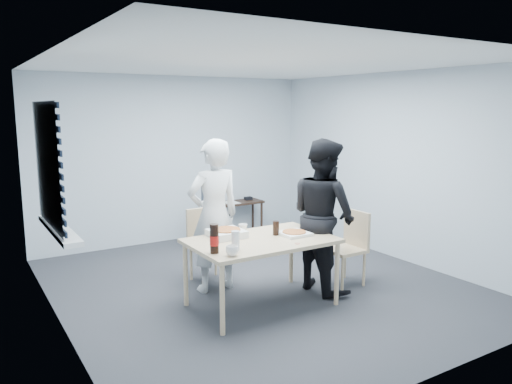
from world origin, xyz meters
TOP-DOWN VIEW (x-y plane):
  - room at (-2.20, 0.40)m, footprint 5.00×5.00m
  - dining_table at (-0.31, -0.54)m, footprint 1.51×0.96m
  - chair_far at (-0.45, 0.51)m, footprint 0.42×0.42m
  - chair_right at (0.97, -0.53)m, footprint 0.42×0.42m
  - person_white at (-0.52, 0.15)m, footprint 0.65×0.42m
  - person_black at (0.57, -0.49)m, footprint 0.47×0.86m
  - side_table at (1.02, 2.28)m, footprint 0.83×0.37m
  - stool at (0.24, 1.67)m, footprint 0.39×0.39m
  - backpack at (0.24, 1.66)m, footprint 0.31×0.22m
  - pizza_box_a at (-0.58, -0.27)m, footprint 0.35×0.35m
  - pizza_box_b at (0.09, -0.59)m, footprint 0.30×0.30m
  - mug_a at (-0.86, -0.91)m, footprint 0.17×0.17m
  - mug_b at (-0.33, -0.19)m, footprint 0.10×0.10m
  - cola_glass at (-0.08, -0.48)m, footprint 0.08×0.08m
  - soda_bottle at (-0.96, -0.74)m, footprint 0.09×0.09m
  - plastic_cups at (-0.74, -0.76)m, footprint 0.09×0.09m
  - rubber_band at (-0.09, -0.89)m, footprint 0.06×0.06m
  - papers at (0.87, 2.26)m, footprint 0.28×0.34m
  - black_box at (1.24, 2.32)m, footprint 0.15×0.13m

SIDE VIEW (x-z plane):
  - stool at x=0.24m, z-range 0.16..0.70m
  - side_table at x=1.02m, z-range 0.19..0.75m
  - chair_far at x=-0.45m, z-range 0.07..0.96m
  - chair_right at x=0.97m, z-range 0.07..0.96m
  - papers at x=0.87m, z-range 0.55..0.56m
  - black_box at x=1.24m, z-range 0.55..0.60m
  - dining_table at x=-0.31m, z-range 0.31..1.04m
  - rubber_band at x=-0.09m, z-range 0.74..0.74m
  - backpack at x=0.24m, z-range 0.53..0.96m
  - pizza_box_b at x=0.09m, z-range 0.73..0.78m
  - pizza_box_a at x=-0.58m, z-range 0.73..0.82m
  - mug_b at x=-0.33m, z-range 0.74..0.83m
  - mug_a at x=-0.86m, z-range 0.74..0.83m
  - cola_glass at x=-0.08m, z-range 0.74..0.89m
  - plastic_cups at x=-0.74m, z-range 0.74..0.93m
  - soda_bottle at x=-0.96m, z-range 0.73..1.01m
  - person_white at x=-0.52m, z-range 0.00..1.77m
  - person_black at x=0.57m, z-range 0.00..1.77m
  - room at x=-2.20m, z-range -1.06..3.94m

